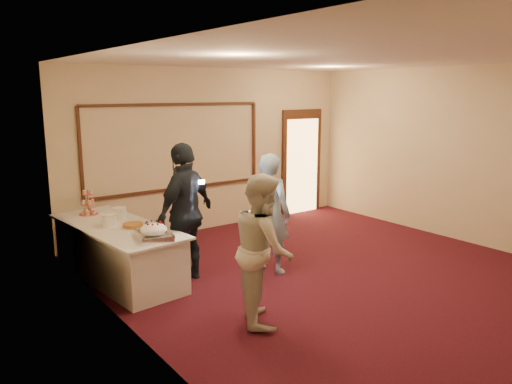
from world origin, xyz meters
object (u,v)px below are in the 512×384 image
man (270,214)px  pavlova_tray (154,232)px  plate_stack_a (109,220)px  tart (133,226)px  cupcake_stand (88,205)px  plate_stack_b (120,213)px  guest (186,213)px  buffet_table (118,252)px  woman (263,248)px

man → pavlova_tray: bearing=61.2°
plate_stack_a → tart: 0.35m
cupcake_stand → plate_stack_b: bearing=-60.4°
plate_stack_b → cupcake_stand: bearing=119.6°
pavlova_tray → guest: 0.67m
plate_stack_a → tart: (0.23, -0.26, -0.06)m
pavlova_tray → plate_stack_b: bearing=88.1°
cupcake_stand → tart: 1.13m
plate_stack_a → man: bearing=-27.8°
plate_stack_b → man: man is taller
man → plate_stack_b: bearing=26.6°
pavlova_tray → plate_stack_b: (0.04, 1.23, -0.01)m
buffet_table → plate_stack_b: bearing=61.6°
plate_stack_b → man: bearing=-39.2°
woman → tart: bearing=49.3°
pavlova_tray → woman: (0.71, -1.32, -0.01)m
buffet_table → guest: size_ratio=1.31×
cupcake_stand → buffet_table: bearing=-82.9°
cupcake_stand → tart: size_ratio=1.31×
plate_stack_b → guest: size_ratio=0.10×
plate_stack_a → tart: bearing=-49.4°
buffet_table → tart: 0.51m
cupcake_stand → plate_stack_a: size_ratio=2.00×
cupcake_stand → woman: woman is taller
buffet_table → tart: size_ratio=8.03×
buffet_table → pavlova_tray: size_ratio=4.06×
plate_stack_b → woman: (0.67, -2.55, -0.00)m
man → woman: 1.55m
woman → man: bearing=-11.6°
cupcake_stand → tart: bearing=-78.2°
pavlova_tray → guest: size_ratio=0.32×
pavlova_tray → plate_stack_a: bearing=105.0°
pavlova_tray → plate_stack_a: (-0.24, 0.89, -0.00)m
buffet_table → woman: size_ratio=1.48×
pavlova_tray → guest: bearing=24.6°
cupcake_stand → guest: 1.69m
cupcake_stand → man: bearing=-43.6°
buffet_table → pavlova_tray: pavlova_tray is taller
buffet_table → plate_stack_a: 0.48m
cupcake_stand → plate_stack_a: (0.01, -0.84, -0.06)m
guest → buffet_table: bearing=-65.7°
plate_stack_a → plate_stack_b: plate_stack_a is taller
tart → woman: woman is taller
plate_stack_a → guest: 1.05m
plate_stack_b → tart: (-0.05, -0.60, -0.05)m
pavlova_tray → man: size_ratio=0.36×
plate_stack_b → man: (1.68, -1.37, 0.02)m
buffet_table → pavlova_tray: 1.02m
tart → woman: 2.08m
cupcake_stand → tart: cupcake_stand is taller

